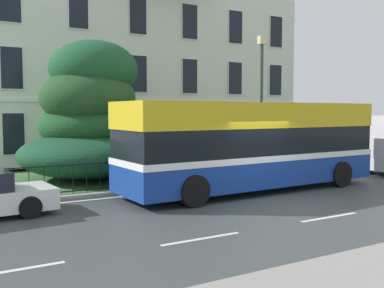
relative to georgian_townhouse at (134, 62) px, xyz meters
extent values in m
cube|color=#3D4242|center=(-1.90, -16.13, -5.98)|extent=(60.00, 56.00, 0.06)
cube|color=silver|center=(-1.90, -12.48, -5.95)|extent=(54.00, 0.14, 0.01)
cube|color=silver|center=(-9.90, -17.93, -5.95)|extent=(2.00, 0.12, 0.01)
cube|color=silver|center=(-5.90, -17.93, -5.95)|extent=(2.00, 0.12, 0.01)
cube|color=silver|center=(-1.90, -17.93, -5.95)|extent=(2.00, 0.12, 0.01)
cube|color=#9E9E99|center=(-1.90, -12.01, -5.89)|extent=(57.00, 0.24, 0.12)
cube|color=#427039|center=(-1.90, -8.78, -5.89)|extent=(57.00, 6.23, 0.12)
cube|color=silver|center=(0.00, 0.01, -0.91)|extent=(18.82, 8.58, 9.84)
cube|color=white|center=(0.00, -4.32, -2.57)|extent=(18.82, 0.06, 0.20)
cube|color=#2D333D|center=(0.00, -4.33, -4.73)|extent=(1.10, 0.06, 2.20)
cube|color=white|center=(-7.84, -4.33, -4.16)|extent=(1.04, 0.04, 2.00)
cube|color=black|center=(-7.84, -4.35, -4.16)|extent=(0.94, 0.03, 1.90)
cube|color=white|center=(-4.71, -4.33, -4.16)|extent=(1.04, 0.04, 2.00)
cube|color=black|center=(-4.71, -4.35, -4.16)|extent=(0.94, 0.03, 1.90)
cube|color=white|center=(-1.57, -4.33, -4.16)|extent=(1.04, 0.04, 2.00)
cube|color=black|center=(-1.57, -4.35, -4.16)|extent=(0.94, 0.03, 1.90)
cube|color=white|center=(1.57, -4.33, -4.16)|extent=(1.04, 0.04, 2.00)
cube|color=black|center=(1.57, -4.35, -4.16)|extent=(0.94, 0.03, 1.90)
cube|color=white|center=(4.71, -4.33, -4.16)|extent=(1.04, 0.04, 2.00)
cube|color=black|center=(4.71, -4.35, -4.16)|extent=(0.94, 0.03, 1.90)
cube|color=white|center=(7.84, -4.33, -4.16)|extent=(1.04, 0.04, 2.00)
cube|color=black|center=(7.84, -4.35, -4.16)|extent=(0.94, 0.03, 1.90)
cube|color=white|center=(-7.84, -4.33, -1.14)|extent=(1.04, 0.04, 2.00)
cube|color=black|center=(-7.84, -4.35, -1.14)|extent=(0.94, 0.03, 1.90)
cube|color=white|center=(-4.71, -4.33, -1.14)|extent=(1.04, 0.04, 2.00)
cube|color=black|center=(-4.71, -4.35, -1.14)|extent=(0.94, 0.03, 1.90)
cube|color=white|center=(-1.57, -4.33, -1.14)|extent=(1.04, 0.04, 2.00)
cube|color=black|center=(-1.57, -4.35, -1.14)|extent=(0.94, 0.03, 1.90)
cube|color=white|center=(1.57, -4.33, -1.14)|extent=(1.04, 0.04, 2.00)
cube|color=black|center=(1.57, -4.35, -1.14)|extent=(0.94, 0.03, 1.90)
cube|color=white|center=(4.71, -4.33, -1.14)|extent=(1.04, 0.04, 2.00)
cube|color=black|center=(4.71, -4.35, -1.14)|extent=(0.94, 0.03, 1.90)
cube|color=white|center=(7.84, -4.33, -1.14)|extent=(1.04, 0.04, 2.00)
cube|color=black|center=(7.84, -4.35, -1.14)|extent=(0.94, 0.03, 1.90)
cube|color=white|center=(-7.84, -4.33, 1.89)|extent=(1.04, 0.04, 2.00)
cube|color=black|center=(-7.84, -4.35, 1.89)|extent=(0.94, 0.03, 1.90)
cube|color=white|center=(-4.71, -4.33, 1.89)|extent=(1.04, 0.04, 2.00)
cube|color=black|center=(-4.71, -4.35, 1.89)|extent=(0.94, 0.03, 1.90)
cube|color=white|center=(-1.57, -4.33, 1.89)|extent=(1.04, 0.04, 2.00)
cube|color=black|center=(-1.57, -4.35, 1.89)|extent=(0.94, 0.03, 1.90)
cube|color=white|center=(1.57, -4.33, 1.89)|extent=(1.04, 0.04, 2.00)
cube|color=black|center=(1.57, -4.35, 1.89)|extent=(0.94, 0.03, 1.90)
cube|color=white|center=(4.71, -4.33, 1.89)|extent=(1.04, 0.04, 2.00)
cube|color=black|center=(4.71, -4.35, 1.89)|extent=(0.94, 0.03, 1.90)
cube|color=white|center=(7.84, -4.33, 1.89)|extent=(1.04, 0.04, 2.00)
cube|color=black|center=(7.84, -4.35, 1.89)|extent=(0.94, 0.03, 1.90)
cube|color=black|center=(0.00, -11.73, -4.88)|extent=(18.75, 0.04, 0.04)
cube|color=black|center=(0.00, -11.73, -5.75)|extent=(18.75, 0.04, 0.04)
cylinder|color=black|center=(-8.92, -11.73, -5.35)|extent=(0.02, 0.02, 0.95)
cylinder|color=black|center=(-8.46, -11.73, -5.35)|extent=(0.02, 0.02, 0.95)
cylinder|color=black|center=(-8.01, -11.73, -5.35)|extent=(0.02, 0.02, 0.95)
cylinder|color=black|center=(-7.55, -11.73, -5.35)|extent=(0.02, 0.02, 0.95)
cylinder|color=black|center=(-7.09, -11.73, -5.35)|extent=(0.02, 0.02, 0.95)
cylinder|color=black|center=(-6.63, -11.73, -5.35)|extent=(0.02, 0.02, 0.95)
cylinder|color=black|center=(-6.18, -11.73, -5.35)|extent=(0.02, 0.02, 0.95)
cylinder|color=black|center=(-5.72, -11.73, -5.35)|extent=(0.02, 0.02, 0.95)
cylinder|color=black|center=(-5.26, -11.73, -5.35)|extent=(0.02, 0.02, 0.95)
cylinder|color=black|center=(-4.80, -11.73, -5.35)|extent=(0.02, 0.02, 0.95)
cylinder|color=black|center=(-4.35, -11.73, -5.35)|extent=(0.02, 0.02, 0.95)
cylinder|color=black|center=(-3.89, -11.73, -5.35)|extent=(0.02, 0.02, 0.95)
cylinder|color=black|center=(-3.43, -11.73, -5.35)|extent=(0.02, 0.02, 0.95)
cylinder|color=black|center=(-2.97, -11.73, -5.35)|extent=(0.02, 0.02, 0.95)
cylinder|color=black|center=(-2.52, -11.73, -5.35)|extent=(0.02, 0.02, 0.95)
cylinder|color=black|center=(-2.06, -11.73, -5.35)|extent=(0.02, 0.02, 0.95)
cylinder|color=black|center=(-1.60, -11.73, -5.35)|extent=(0.02, 0.02, 0.95)
cylinder|color=black|center=(-1.14, -11.73, -5.35)|extent=(0.02, 0.02, 0.95)
cylinder|color=black|center=(-0.69, -11.73, -5.35)|extent=(0.02, 0.02, 0.95)
cylinder|color=black|center=(-0.23, -11.73, -5.35)|extent=(0.02, 0.02, 0.95)
cylinder|color=black|center=(0.23, -11.73, -5.35)|extent=(0.02, 0.02, 0.95)
cylinder|color=black|center=(0.69, -11.73, -5.35)|extent=(0.02, 0.02, 0.95)
cylinder|color=black|center=(1.14, -11.73, -5.35)|extent=(0.02, 0.02, 0.95)
cylinder|color=black|center=(1.60, -11.73, -5.35)|extent=(0.02, 0.02, 0.95)
cylinder|color=black|center=(2.06, -11.73, -5.35)|extent=(0.02, 0.02, 0.95)
cylinder|color=black|center=(2.52, -11.73, -5.35)|extent=(0.02, 0.02, 0.95)
cylinder|color=black|center=(2.97, -11.73, -5.35)|extent=(0.02, 0.02, 0.95)
cylinder|color=black|center=(3.43, -11.73, -5.35)|extent=(0.02, 0.02, 0.95)
cylinder|color=black|center=(3.89, -11.73, -5.35)|extent=(0.02, 0.02, 0.95)
cylinder|color=black|center=(4.35, -11.73, -5.35)|extent=(0.02, 0.02, 0.95)
cylinder|color=black|center=(4.80, -11.73, -5.35)|extent=(0.02, 0.02, 0.95)
cylinder|color=black|center=(5.26, -11.73, -5.35)|extent=(0.02, 0.02, 0.95)
cylinder|color=black|center=(5.72, -11.73, -5.35)|extent=(0.02, 0.02, 0.95)
cylinder|color=black|center=(6.18, -11.73, -5.35)|extent=(0.02, 0.02, 0.95)
cylinder|color=black|center=(6.63, -11.73, -5.35)|extent=(0.02, 0.02, 0.95)
cylinder|color=black|center=(7.09, -11.73, -5.35)|extent=(0.02, 0.02, 0.95)
cylinder|color=black|center=(7.55, -11.73, -5.35)|extent=(0.02, 0.02, 0.95)
cylinder|color=black|center=(8.01, -11.73, -5.35)|extent=(0.02, 0.02, 0.95)
cylinder|color=black|center=(8.46, -11.73, -5.35)|extent=(0.02, 0.02, 0.95)
cylinder|color=#423328|center=(-5.48, -8.75, -5.12)|extent=(0.39, 0.39, 1.41)
ellipsoid|color=#174129|center=(-5.68, -8.91, -4.84)|extent=(5.54, 5.54, 1.85)
ellipsoid|color=#1B4624|center=(-5.49, -8.64, -3.72)|extent=(4.14, 4.14, 2.02)
ellipsoid|color=#214423|center=(-5.69, -8.93, -2.59)|extent=(3.74, 3.74, 2.31)
ellipsoid|color=#1A4B2B|center=(-5.40, -8.83, -1.46)|extent=(3.49, 3.49, 2.30)
cube|color=navy|center=(-1.20, -13.71, -5.17)|extent=(9.95, 2.90, 1.03)
cube|color=white|center=(-1.20, -13.71, -4.70)|extent=(9.97, 2.92, 0.20)
cube|color=black|center=(-1.20, -13.71, -4.17)|extent=(9.87, 2.86, 0.97)
cube|color=gold|center=(-1.20, -13.71, -3.26)|extent=(9.95, 2.90, 0.86)
cube|color=black|center=(3.75, -13.50, -4.22)|extent=(0.15, 2.09, 0.89)
cube|color=black|center=(3.75, -13.50, -3.30)|extent=(0.14, 1.79, 0.55)
cylinder|color=silver|center=(3.71, -12.70, -5.47)|extent=(0.05, 0.20, 0.20)
cylinder|color=silver|center=(3.78, -14.29, -5.47)|extent=(0.05, 0.20, 0.20)
cylinder|color=black|center=(2.00, -12.38, -5.47)|extent=(0.97, 0.34, 0.96)
cylinder|color=black|center=(2.10, -14.76, -5.47)|extent=(0.97, 0.34, 0.96)
cylinder|color=black|center=(-4.50, -12.65, -5.47)|extent=(0.97, 0.34, 0.96)
cylinder|color=black|center=(-4.39, -15.04, -5.47)|extent=(0.97, 0.34, 0.96)
cylinder|color=black|center=(6.52, -12.61, -5.61)|extent=(0.68, 0.23, 0.68)
cylinder|color=black|center=(-8.99, -12.50, -5.65)|extent=(0.61, 0.23, 0.60)
cylinder|color=black|center=(-8.85, -14.10, -5.65)|extent=(0.61, 0.23, 0.60)
cylinder|color=#333338|center=(1.66, -10.60, -3.00)|extent=(0.14, 0.14, 5.66)
cube|color=beige|center=(1.66, -10.60, 0.01)|extent=(0.36, 0.24, 0.36)
camera|label=1|loc=(-10.87, -26.12, -3.13)|focal=41.22mm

